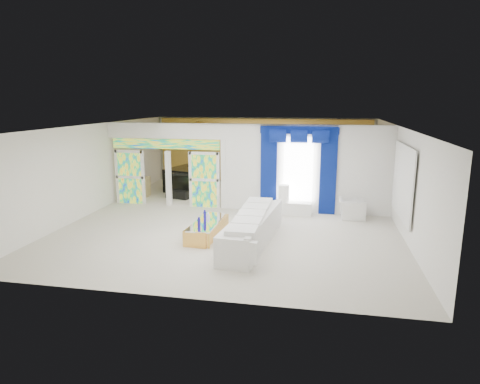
% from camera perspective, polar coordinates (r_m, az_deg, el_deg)
% --- Properties ---
extents(floor, '(12.00, 12.00, 0.00)m').
position_cam_1_polar(floor, '(14.01, -0.27, -3.31)').
color(floor, '#B7AF9E').
rests_on(floor, ground).
extents(dividing_wall, '(5.70, 0.18, 3.00)m').
position_cam_1_polar(dividing_wall, '(14.42, 8.93, 3.10)').
color(dividing_wall, white).
rests_on(dividing_wall, ground).
extents(dividing_header, '(4.30, 0.18, 0.55)m').
position_cam_1_polar(dividing_header, '(15.28, -10.19, 8.21)').
color(dividing_header, white).
rests_on(dividing_header, dividing_wall).
extents(stained_panel_left, '(0.95, 0.04, 2.00)m').
position_cam_1_polar(stained_panel_left, '(16.06, -14.71, 1.98)').
color(stained_panel_left, '#994C3F').
rests_on(stained_panel_left, ground).
extents(stained_panel_right, '(0.95, 0.04, 2.00)m').
position_cam_1_polar(stained_panel_right, '(15.05, -4.87, 1.67)').
color(stained_panel_right, '#994C3F').
rests_on(stained_panel_right, ground).
extents(stained_transom, '(4.00, 0.05, 0.35)m').
position_cam_1_polar(stained_transom, '(15.32, -10.12, 6.44)').
color(stained_transom, '#994C3F').
rests_on(stained_transom, dividing_header).
extents(window_pane, '(1.00, 0.02, 2.30)m').
position_cam_1_polar(window_pane, '(14.34, 7.91, 2.88)').
color(window_pane, white).
rests_on(window_pane, dividing_wall).
extents(blue_drape_left, '(0.55, 0.10, 2.80)m').
position_cam_1_polar(blue_drape_left, '(14.40, 3.91, 2.81)').
color(blue_drape_left, '#040F4D').
rests_on(blue_drape_left, ground).
extents(blue_drape_right, '(0.55, 0.10, 2.80)m').
position_cam_1_polar(blue_drape_right, '(14.30, 11.90, 2.50)').
color(blue_drape_right, '#040F4D').
rests_on(blue_drape_right, ground).
extents(blue_pelmet, '(2.60, 0.12, 0.25)m').
position_cam_1_polar(blue_pelmet, '(14.15, 8.06, 8.34)').
color(blue_pelmet, '#040F4D').
rests_on(blue_pelmet, dividing_wall).
extents(wall_mirror, '(0.04, 2.70, 1.90)m').
position_cam_1_polar(wall_mirror, '(12.64, 21.31, 1.32)').
color(wall_mirror, white).
rests_on(wall_mirror, ground).
extents(gold_curtains, '(9.70, 0.12, 2.90)m').
position_cam_1_polar(gold_curtains, '(19.44, 3.12, 5.63)').
color(gold_curtains, '#BB842C').
rests_on(gold_curtains, ground).
extents(white_sofa, '(1.19, 3.99, 0.75)m').
position_cam_1_polar(white_sofa, '(11.33, 1.73, -5.17)').
color(white_sofa, silver).
rests_on(white_sofa, ground).
extents(coffee_table, '(0.83, 2.01, 0.43)m').
position_cam_1_polar(coffee_table, '(11.93, -4.47, -5.08)').
color(coffee_table, gold).
rests_on(coffee_table, ground).
extents(console_table, '(1.28, 0.44, 0.42)m').
position_cam_1_polar(console_table, '(14.29, 7.14, -2.21)').
color(console_table, white).
rests_on(console_table, ground).
extents(table_lamp, '(0.36, 0.36, 0.58)m').
position_cam_1_polar(table_lamp, '(14.19, 5.98, -0.19)').
color(table_lamp, white).
rests_on(table_lamp, console_table).
extents(armchair, '(0.86, 0.98, 0.63)m').
position_cam_1_polar(armchair, '(14.26, 14.94, -2.14)').
color(armchair, silver).
rests_on(armchair, ground).
extents(grand_piano, '(1.94, 2.26, 0.97)m').
position_cam_1_polar(grand_piano, '(18.09, -6.78, 1.80)').
color(grand_piano, black).
rests_on(grand_piano, ground).
extents(piano_bench, '(1.02, 0.62, 0.32)m').
position_cam_1_polar(piano_bench, '(16.67, -8.41, -0.31)').
color(piano_bench, black).
rests_on(piano_bench, ground).
extents(tv_console, '(0.55, 0.50, 0.78)m').
position_cam_1_polar(tv_console, '(17.27, -13.16, 0.72)').
color(tv_console, '#A87554').
rests_on(tv_console, ground).
extents(chandelier, '(0.60, 0.60, 0.60)m').
position_cam_1_polar(chandelier, '(17.38, -5.61, 8.58)').
color(chandelier, gold).
rests_on(chandelier, ceiling).
extents(decanters, '(0.11, 1.05, 0.28)m').
position_cam_1_polar(decanters, '(11.75, -4.98, -3.70)').
color(decanters, white).
rests_on(decanters, coffee_table).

